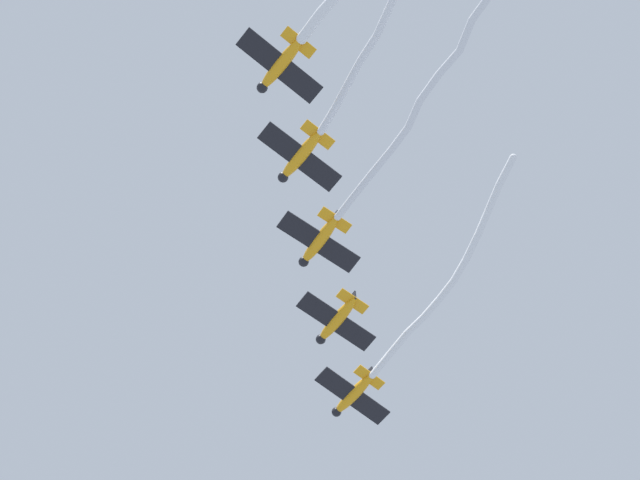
# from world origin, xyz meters

# --- Properties ---
(airplane_lead) EXTENTS (6.98, 6.55, 1.96)m
(airplane_lead) POSITION_xyz_m (-5.22, -4.47, 82.73)
(airplane_lead) COLOR orange
(smoke_trail_lead) EXTENTS (18.48, 15.75, 4.77)m
(smoke_trail_lead) POSITION_xyz_m (4.98, 5.75, 84.65)
(smoke_trail_lead) COLOR white
(airplane_left_wing) EXTENTS (6.80, 6.75, 1.96)m
(airplane_left_wing) POSITION_xyz_m (2.65, -4.88, 82.98)
(airplane_left_wing) COLOR orange
(airplane_right_wing) EXTENTS (6.65, 6.89, 1.96)m
(airplane_right_wing) POSITION_xyz_m (10.52, -5.29, 83.23)
(airplane_right_wing) COLOR orange
(smoke_trail_right_wing) EXTENTS (17.76, 15.14, 1.87)m
(smoke_trail_right_wing) POSITION_xyz_m (20.99, 4.10, 82.43)
(smoke_trail_right_wing) COLOR white
(airplane_slot) EXTENTS (6.92, 6.62, 1.96)m
(airplane_slot) POSITION_xyz_m (18.39, -5.70, 83.48)
(airplane_slot) COLOR orange
(smoke_trail_slot) EXTENTS (12.55, 10.18, 3.27)m
(smoke_trail_slot) POSITION_xyz_m (26.25, 1.10, 84.83)
(smoke_trail_slot) COLOR white
(airplane_trail) EXTENTS (6.98, 6.55, 1.96)m
(airplane_trail) POSITION_xyz_m (26.27, -6.11, 83.73)
(airplane_trail) COLOR orange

